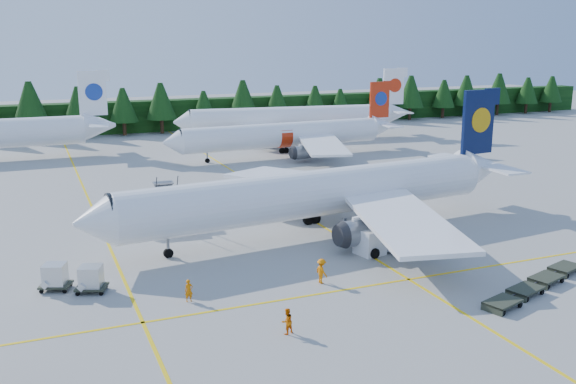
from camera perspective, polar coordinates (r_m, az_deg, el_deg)
name	(u,v)px	position (r m, az deg, el deg)	size (l,w,h in m)	color
ground	(304,265)	(52.10, 1.47, -6.47)	(320.00, 320.00, 0.00)	gray
taxi_stripe_a	(98,220)	(67.43, -16.57, -2.38)	(0.25, 120.00, 0.01)	yellow
taxi_stripe_b	(282,201)	(71.97, -0.57, -0.82)	(0.25, 120.00, 0.01)	yellow
taxi_stripe_cross	(338,291)	(47.04, 4.45, -8.76)	(80.00, 0.25, 0.01)	yellow
treeline_hedge	(135,116)	(129.17, -13.43, 6.55)	(220.00, 4.00, 6.00)	black
airliner_navy	(306,195)	(58.70, 1.63, -0.30)	(43.41, 35.56, 12.63)	white
airliner_red	(279,136)	(98.50, -0.82, 5.03)	(37.82, 31.08, 10.99)	white
airliner_far_right	(285,118)	(115.45, -0.25, 6.58)	(42.67, 8.92, 12.43)	white
airstairs	(170,223)	(61.25, -10.47, -2.75)	(4.72, 6.41, 4.09)	white
service_truck	(388,234)	(55.88, 8.85, -3.68)	(6.36, 3.42, 2.91)	silver
dolly_train	(536,283)	(50.38, 21.19, -7.54)	(12.12, 5.94, 0.15)	#2E3224
uld_pair	(73,276)	(49.02, -18.57, -7.13)	(4.96, 3.73, 1.65)	#2E3224
crew_a	(189,291)	(45.37, -8.81, -8.66)	(0.58, 0.38, 1.60)	#D76C04
crew_b	(287,321)	(40.25, -0.10, -11.41)	(0.81, 0.63, 1.67)	#E76604
crew_c	(322,271)	(48.09, 3.00, -7.03)	(0.78, 0.53, 1.89)	orange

